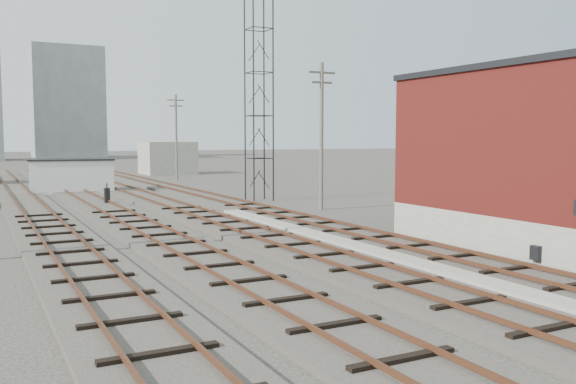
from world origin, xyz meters
TOP-DOWN VIEW (x-y plane):
  - ground at (0.00, 60.00)m, footprint 320.00×320.00m
  - track_right at (2.50, 39.00)m, footprint 3.20×90.00m
  - track_mid_right at (-1.50, 39.00)m, footprint 3.20×90.00m
  - track_mid_left at (-5.50, 39.00)m, footprint 3.20×90.00m
  - track_left at (-9.50, 39.00)m, footprint 3.20×90.00m
  - platform_curb at (0.50, 14.00)m, footprint 0.90×28.00m
  - brick_building at (7.50, 12.00)m, footprint 6.54×12.20m
  - lattice_tower at (5.50, 35.00)m, footprint 1.60×1.60m
  - utility_pole_right_a at (6.50, 28.00)m, footprint 1.80×0.24m
  - utility_pole_right_b at (6.50, 58.00)m, footprint 1.80×0.24m
  - apartment_right at (8.00, 150.00)m, footprint 16.00×12.00m
  - shed_right at (9.00, 70.00)m, footprint 6.00×6.00m
  - switch_stand at (-4.83, 36.44)m, footprint 0.35×0.35m
  - site_trailer at (-5.46, 47.42)m, footprint 6.85×3.63m

SIDE VIEW (x-z plane):
  - ground at x=0.00m, z-range 0.00..0.00m
  - track_right at x=2.50m, z-range -0.09..0.30m
  - track_mid_right at x=-1.50m, z-range -0.09..0.30m
  - track_mid_left at x=-5.50m, z-range -0.09..0.30m
  - track_left at x=-9.50m, z-range -0.09..0.30m
  - platform_curb at x=0.50m, z-range 0.00..0.26m
  - switch_stand at x=-4.83m, z-range -0.04..1.34m
  - site_trailer at x=-5.46m, z-range 0.01..2.77m
  - shed_right at x=9.00m, z-range 0.00..4.00m
  - brick_building at x=7.50m, z-range 0.02..7.24m
  - utility_pole_right_a at x=6.50m, z-range 0.30..9.30m
  - utility_pole_right_b at x=6.50m, z-range 0.30..9.30m
  - lattice_tower at x=5.50m, z-range 0.00..15.00m
  - apartment_right at x=8.00m, z-range 0.00..26.00m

